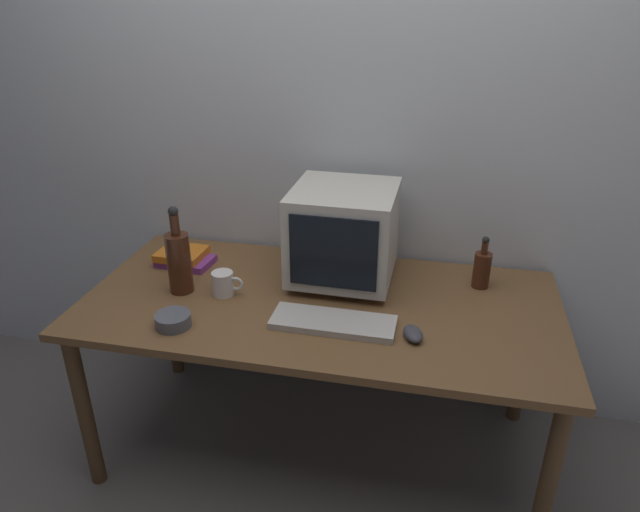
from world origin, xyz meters
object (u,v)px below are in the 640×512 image
(crt_monitor, at_px, (344,234))
(mug, at_px, (224,283))
(bottle_tall, at_px, (179,260))
(keyboard, at_px, (333,322))
(book_stack, at_px, (184,257))
(bottle_short, at_px, (482,268))
(computer_mouse, at_px, (413,334))
(cd_spindle, at_px, (173,320))

(crt_monitor, height_order, mug, crt_monitor)
(bottle_tall, relative_size, mug, 2.81)
(mug, bearing_deg, keyboard, -15.81)
(book_stack, xyz_separation_m, mug, (0.25, -0.21, 0.02))
(bottle_short, bearing_deg, book_stack, -177.04)
(keyboard, xyz_separation_m, bottle_short, (0.49, 0.39, 0.07))
(computer_mouse, bearing_deg, bottle_short, 41.30)
(mug, bearing_deg, cd_spindle, -110.16)
(computer_mouse, distance_m, cd_spindle, 0.80)
(crt_monitor, height_order, book_stack, crt_monitor)
(book_stack, distance_m, mug, 0.33)
(computer_mouse, height_order, cd_spindle, cd_spindle)
(mug, height_order, cd_spindle, mug)
(book_stack, height_order, cd_spindle, book_stack)
(bottle_tall, height_order, mug, bottle_tall)
(mug, bearing_deg, computer_mouse, -11.59)
(keyboard, height_order, cd_spindle, cd_spindle)
(crt_monitor, xyz_separation_m, bottle_short, (0.52, 0.05, -0.12))
(bottle_short, xyz_separation_m, cd_spindle, (-1.02, -0.51, -0.05))
(bottle_short, bearing_deg, cd_spindle, -153.47)
(bottle_tall, distance_m, cd_spindle, 0.27)
(mug, bearing_deg, book_stack, 141.07)
(mug, bearing_deg, crt_monitor, 27.38)
(bottle_tall, bearing_deg, cd_spindle, -72.07)
(computer_mouse, xyz_separation_m, bottle_tall, (-0.87, 0.14, 0.11))
(cd_spindle, bearing_deg, bottle_tall, 107.93)
(book_stack, bearing_deg, keyboard, -25.45)
(computer_mouse, bearing_deg, bottle_tall, 151.03)
(computer_mouse, xyz_separation_m, cd_spindle, (-0.79, -0.10, 0.00))
(computer_mouse, distance_m, mug, 0.72)
(keyboard, distance_m, cd_spindle, 0.54)
(bottle_tall, relative_size, cd_spindle, 2.81)
(bottle_tall, relative_size, bottle_short, 1.63)
(crt_monitor, bearing_deg, keyboard, -85.13)
(bottle_tall, height_order, cd_spindle, bottle_tall)
(keyboard, relative_size, computer_mouse, 4.20)
(book_stack, bearing_deg, mug, -38.93)
(book_stack, bearing_deg, crt_monitor, 0.55)
(bottle_tall, height_order, bottle_short, bottle_tall)
(keyboard, distance_m, mug, 0.46)
(cd_spindle, bearing_deg, bottle_short, 26.53)
(crt_monitor, relative_size, bottle_tall, 1.16)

